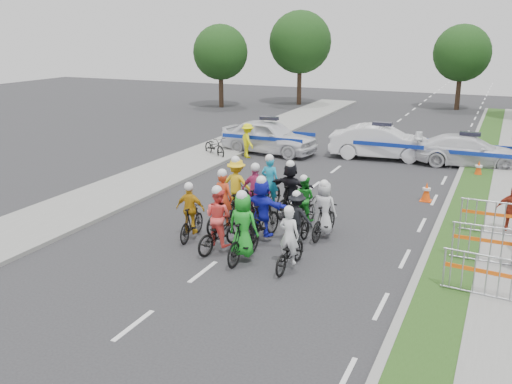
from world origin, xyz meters
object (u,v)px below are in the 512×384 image
at_px(rider_3, 191,217).
at_px(cone_1, 479,169).
at_px(rider_11, 291,193).
at_px(police_car_2, 468,151).
at_px(rider_2, 219,226).
at_px(rider_8, 304,206).
at_px(police_car_1, 381,142).
at_px(tree_3, 300,42).
at_px(rider_12, 270,191).
at_px(barrier_2, 494,220).
at_px(rider_1, 243,234).
at_px(rider_10, 237,192).
at_px(police_car_0, 269,137).
at_px(barrier_1, 491,247).
at_px(parked_bike, 215,147).
at_px(cone_0, 426,192).
at_px(rider_9, 256,199).
at_px(rider_0, 289,248).
at_px(tree_0, 220,52).
at_px(tree_4, 462,53).
at_px(rider_7, 324,215).
at_px(marshal_hiviz, 248,141).
at_px(rider_4, 297,224).
at_px(spectator_2, 512,211).
at_px(rider_5, 262,213).
at_px(barrier_0, 486,278).
at_px(rider_6, 224,210).

relative_size(rider_3, cone_1, 2.52).
bearing_deg(rider_11, police_car_2, -107.30).
xyz_separation_m(rider_2, rider_8, (1.48, 2.94, -0.08)).
bearing_deg(police_car_1, tree_3, 24.18).
relative_size(rider_3, rider_12, 0.89).
xyz_separation_m(police_car_1, barrier_2, (5.39, -9.26, -0.23)).
bearing_deg(rider_1, rider_10, -60.45).
xyz_separation_m(police_car_0, barrier_2, (10.73, -8.19, -0.27)).
relative_size(barrier_1, parked_bike, 1.08).
bearing_deg(cone_0, police_car_0, 148.11).
height_order(rider_9, tree_3, tree_3).
bearing_deg(barrier_2, police_car_0, 142.64).
bearing_deg(cone_1, rider_0, -107.72).
relative_size(parked_bike, tree_0, 0.30).
bearing_deg(cone_0, tree_4, 93.01).
bearing_deg(rider_10, rider_7, 160.95).
relative_size(rider_3, marshal_hiviz, 1.07).
bearing_deg(tree_3, parked_bike, -81.77).
xyz_separation_m(rider_8, rider_10, (-2.44, 0.19, 0.14)).
bearing_deg(cone_1, barrier_2, -83.29).
distance_m(rider_4, tree_0, 29.89).
bearing_deg(cone_0, spectator_2, -42.93).
relative_size(rider_0, rider_11, 0.91).
bearing_deg(rider_0, rider_11, -67.06).
height_order(rider_9, police_car_0, rider_9).
bearing_deg(spectator_2, police_car_2, 103.93).
bearing_deg(rider_5, barrier_0, 174.69).
xyz_separation_m(rider_6, barrier_0, (7.65, -1.82, -0.09)).
xyz_separation_m(rider_4, cone_1, (4.26, 10.51, -0.32)).
xyz_separation_m(barrier_2, tree_4, (-3.70, 28.24, 3.63)).
distance_m(rider_4, rider_5, 1.09).
bearing_deg(parked_bike, rider_1, -115.18).
height_order(police_car_2, cone_1, police_car_2).
distance_m(rider_5, police_car_1, 12.33).
distance_m(rider_0, spectator_2, 7.22).
xyz_separation_m(rider_7, police_car_1, (-0.75, 11.34, 0.09)).
bearing_deg(police_car_0, rider_11, -145.64).
bearing_deg(tree_0, parked_bike, -63.61).
distance_m(police_car_2, tree_0, 23.39).
distance_m(rider_6, cone_1, 12.23).
distance_m(police_car_2, cone_0, 6.48).
bearing_deg(barrier_2, cone_1, 96.71).
bearing_deg(rider_2, rider_12, -77.63).
distance_m(rider_5, spectator_2, 7.49).
distance_m(police_car_2, barrier_0, 13.99).
xyz_separation_m(rider_10, tree_3, (-7.72, 27.36, 4.11)).
height_order(rider_1, rider_6, rider_1).
distance_m(rider_2, rider_11, 3.73).
bearing_deg(rider_11, rider_6, 65.07).
bearing_deg(rider_9, rider_8, -172.87).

